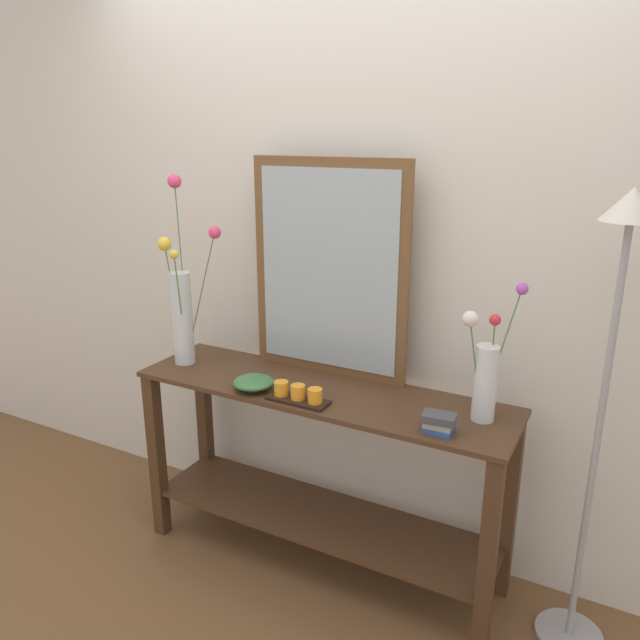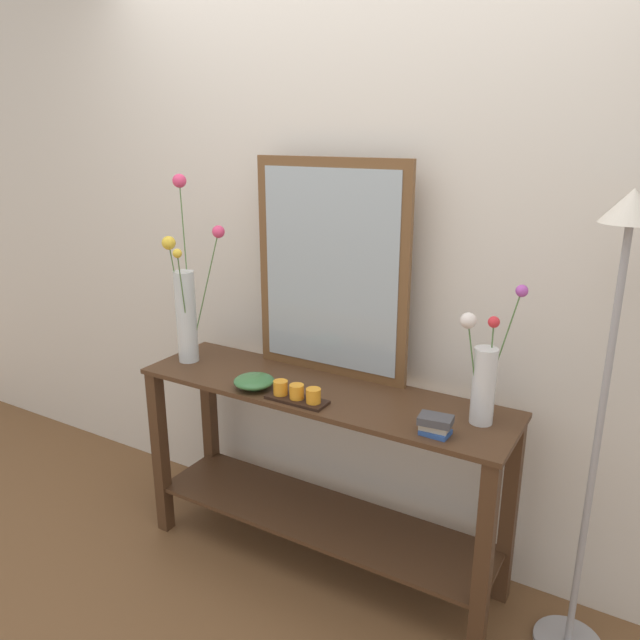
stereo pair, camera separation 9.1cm
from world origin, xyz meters
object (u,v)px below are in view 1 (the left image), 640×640
at_px(mirror_leaning, 329,270).
at_px(tall_vase_left, 182,304).
at_px(candle_tray, 298,395).
at_px(floor_lamp, 610,357).
at_px(decorative_bowl, 254,382).
at_px(book_stack, 439,422).
at_px(console_table, 320,458).
at_px(vase_right, 486,374).

distance_m(mirror_leaning, tall_vase_left, 0.67).
xyz_separation_m(mirror_leaning, tall_vase_left, (-0.61, -0.20, -0.17)).
relative_size(candle_tray, floor_lamp, 0.15).
height_order(candle_tray, floor_lamp, floor_lamp).
relative_size(mirror_leaning, candle_tray, 3.65).
distance_m(decorative_bowl, floor_lamp, 1.29).
relative_size(decorative_bowl, book_stack, 1.35).
xyz_separation_m(mirror_leaning, book_stack, (0.58, -0.31, -0.41)).
relative_size(console_table, tall_vase_left, 1.92).
bearing_deg(vase_right, candle_tray, -164.62).
bearing_deg(console_table, floor_lamp, 3.19).
height_order(mirror_leaning, floor_lamp, mirror_leaning).
distance_m(vase_right, candle_tray, 0.69).
bearing_deg(mirror_leaning, decorative_bowl, -120.49).
xyz_separation_m(vase_right, floor_lamp, (0.38, 0.02, 0.12)).
bearing_deg(decorative_bowl, book_stack, -0.22).
distance_m(vase_right, decorative_bowl, 0.89).
height_order(book_stack, floor_lamp, floor_lamp).
distance_m(console_table, vase_right, 0.80).
xyz_separation_m(tall_vase_left, book_stack, (1.19, -0.11, -0.24)).
height_order(mirror_leaning, decorative_bowl, mirror_leaning).
height_order(console_table, book_stack, book_stack).
bearing_deg(candle_tray, vase_right, 15.38).
height_order(vase_right, floor_lamp, floor_lamp).
bearing_deg(candle_tray, decorative_bowl, 175.35).
xyz_separation_m(book_stack, floor_lamp, (0.49, 0.18, 0.27)).
bearing_deg(floor_lamp, tall_vase_left, -177.46).
distance_m(candle_tray, floor_lamp, 1.09).
height_order(console_table, tall_vase_left, tall_vase_left).
relative_size(mirror_leaning, tall_vase_left, 1.10).
height_order(tall_vase_left, book_stack, tall_vase_left).
distance_m(tall_vase_left, floor_lamp, 1.68).
relative_size(book_stack, floor_lamp, 0.07).
height_order(decorative_bowl, book_stack, book_stack).
bearing_deg(book_stack, console_table, 166.48).
bearing_deg(decorative_bowl, console_table, 28.08).
bearing_deg(candle_tray, tall_vase_left, 169.21).
bearing_deg(decorative_bowl, vase_right, 10.61).
bearing_deg(book_stack, decorative_bowl, 179.78).
bearing_deg(candle_tray, console_table, 82.31).
bearing_deg(vase_right, decorative_bowl, -169.39).
bearing_deg(mirror_leaning, book_stack, -27.68).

